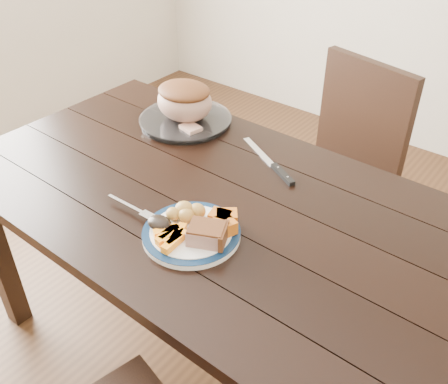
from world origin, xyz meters
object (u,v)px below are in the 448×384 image
Objects in this scene: fork at (134,209)px; carving_knife at (276,168)px; dining_table at (208,217)px; pork_slice at (207,234)px; dinner_plate at (191,234)px; roast_joint at (185,102)px; chair_far at (339,163)px; serving_platter at (186,121)px.

carving_knife is at bearing 65.78° from fork.
pork_slice is (0.15, -0.18, 0.13)m from dining_table.
roast_joint reaches higher than dinner_plate.
pork_slice is 0.42m from carving_knife.
dining_table is 7.60× the size of roast_joint.
dining_table is 0.25m from fork.
pork_slice is (0.06, -0.92, 0.27)m from chair_far.
dining_table is at bearing 64.22° from fork.
serving_platter reaches higher than dining_table.
dining_table is at bearing -84.14° from carving_knife.
carving_knife is at bearing -7.50° from serving_platter.
roast_joint is at bearing -159.98° from carving_knife.
roast_joint reaches higher than carving_knife.
serving_platter is (-0.44, 0.47, 0.00)m from dinner_plate.
serving_platter is at bearing 136.56° from pork_slice.
serving_platter is at bearing 140.05° from dining_table.
fork is 0.56m from roast_joint.
roast_joint is at bearing 133.31° from dinner_plate.
pork_slice is 0.69m from roast_joint.
pork_slice is 0.32× the size of carving_knife.
fork is (-0.19, -0.03, 0.01)m from dinner_plate.
carving_knife is (-0.00, 0.41, -0.00)m from dinner_plate.
dining_table is 0.22m from dinner_plate.
roast_joint reaches higher than pork_slice.
dinner_plate is at bearing 175.24° from pork_slice.
roast_joint is at bearing 115.93° from fork.
serving_platter is at bearing 115.93° from fork.
dinner_plate is 2.80× the size of pork_slice.
chair_far is 0.99m from fork.
dinner_plate reaches higher than carving_knife.
serving_platter is 1.87× the size of fork.
chair_far is 0.70m from roast_joint.
dining_table is at bearing -39.95° from serving_platter.
chair_far is 3.54× the size of dinner_plate.
serving_platter is at bearing 0.00° from roast_joint.
fork is at bearing 92.54° from chair_far.
serving_platter is 3.53× the size of pork_slice.
chair_far is 0.96m from pork_slice.
serving_platter is 1.57× the size of roast_joint.
chair_far is (0.09, 0.74, -0.13)m from dining_table.
fork is 0.61× the size of carving_knife.
dining_table is 1.73× the size of chair_far.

